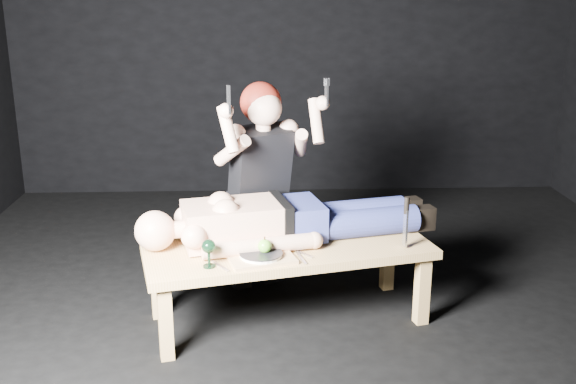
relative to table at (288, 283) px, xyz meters
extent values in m
plane|color=black|center=(0.15, 0.12, -0.23)|extent=(5.00, 5.00, 0.00)
plane|color=black|center=(0.15, 2.62, 1.27)|extent=(5.00, 0.00, 5.00)
cube|color=tan|center=(0.00, 0.00, 0.00)|extent=(1.68, 0.94, 0.45)
cube|color=tan|center=(-0.15, -0.19, 0.24)|extent=(0.39, 0.33, 0.02)
cylinder|color=white|center=(-0.15, -0.19, 0.25)|extent=(0.28, 0.28, 0.02)
sphere|color=#60AB26|center=(-0.13, -0.18, 0.30)|extent=(0.07, 0.07, 0.07)
cube|color=#B2B2B7|center=(-0.36, -0.27, 0.23)|extent=(0.10, 0.15, 0.01)
cube|color=#B2B2B7|center=(0.06, -0.18, 0.23)|extent=(0.05, 0.17, 0.01)
cube|color=#B2B2B7|center=(0.07, -0.11, 0.23)|extent=(0.12, 0.14, 0.01)
camera|label=1|loc=(-0.15, -3.46, 1.58)|focal=41.70mm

